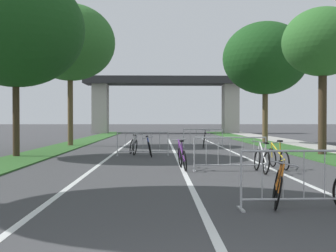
% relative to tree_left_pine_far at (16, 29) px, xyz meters
% --- Properties ---
extents(grass_verge_left, '(2.03, 56.66, 0.05)m').
position_rel_tree_left_pine_far_xyz_m(grass_verge_left, '(0.57, 8.18, -5.37)').
color(grass_verge_left, '#2D5B26').
rests_on(grass_verge_left, ground).
extents(grass_verge_right, '(2.03, 56.66, 0.05)m').
position_rel_tree_left_pine_far_xyz_m(grass_verge_right, '(12.99, 8.18, -5.37)').
color(grass_verge_right, '#2D5B26').
rests_on(grass_verge_right, ground).
extents(sidewalk_path_right, '(2.15, 56.66, 0.08)m').
position_rel_tree_left_pine_far_xyz_m(sidewalk_path_right, '(15.08, 8.18, -5.35)').
color(sidewalk_path_right, '#9E9B93').
rests_on(sidewalk_path_right, ground).
extents(lane_stripe_center, '(0.14, 32.78, 0.01)m').
position_rel_tree_left_pine_far_xyz_m(lane_stripe_center, '(6.78, 1.39, -5.39)').
color(lane_stripe_center, silver).
rests_on(lane_stripe_center, ground).
extents(lane_stripe_right_lane, '(0.14, 32.78, 0.01)m').
position_rel_tree_left_pine_far_xyz_m(lane_stripe_right_lane, '(9.64, 1.39, -5.39)').
color(lane_stripe_right_lane, silver).
rests_on(lane_stripe_right_lane, ground).
extents(lane_stripe_left_lane, '(0.14, 32.78, 0.01)m').
position_rel_tree_left_pine_far_xyz_m(lane_stripe_left_lane, '(3.92, 1.39, -5.39)').
color(lane_stripe_left_lane, silver).
rests_on(lane_stripe_left_lane, ground).
extents(overpass_bridge, '(18.62, 4.12, 6.50)m').
position_rel_tree_left_pine_far_xyz_m(overpass_bridge, '(6.78, 31.83, -0.68)').
color(overpass_bridge, '#2D2D30').
rests_on(overpass_bridge, ground).
extents(tree_left_pine_far, '(5.76, 5.76, 7.85)m').
position_rel_tree_left_pine_far_xyz_m(tree_left_pine_far, '(0.00, 0.00, 0.00)').
color(tree_left_pine_far, '#3D2D1E').
rests_on(tree_left_pine_far, ground).
extents(tree_left_oak_mid, '(5.38, 5.38, 8.49)m').
position_rel_tree_left_pine_far_xyz_m(tree_left_oak_mid, '(0.70, 7.72, 0.80)').
color(tree_left_oak_mid, brown).
rests_on(tree_left_oak_mid, ground).
extents(tree_right_oak_near, '(3.56, 3.56, 6.54)m').
position_rel_tree_left_pine_far_xyz_m(tree_right_oak_near, '(13.28, 0.70, -0.41)').
color(tree_right_oak_near, '#3D2D1E').
rests_on(tree_right_oak_near, ground).
extents(tree_right_pine_near, '(5.54, 5.54, 7.95)m').
position_rel_tree_left_pine_far_xyz_m(tree_right_pine_near, '(12.95, 9.77, 0.19)').
color(tree_right_pine_near, brown).
rests_on(tree_right_pine_near, ground).
extents(crowd_barrier_nearest, '(2.30, 0.51, 1.05)m').
position_rel_tree_left_pine_far_xyz_m(crowd_barrier_nearest, '(8.58, -10.80, -4.87)').
color(crowd_barrier_nearest, '#ADADB2').
rests_on(crowd_barrier_nearest, ground).
extents(crowd_barrier_second, '(2.31, 0.53, 1.05)m').
position_rel_tree_left_pine_far_xyz_m(crowd_barrier_second, '(8.22, -5.06, -4.87)').
color(crowd_barrier_second, '#ADADB2').
rests_on(crowd_barrier_second, ground).
extents(crowd_barrier_third, '(2.31, 0.54, 1.05)m').
position_rel_tree_left_pine_far_xyz_m(crowd_barrier_third, '(5.31, 0.67, -4.87)').
color(crowd_barrier_third, '#ADADB2').
rests_on(crowd_barrier_third, ground).
extents(crowd_barrier_fourth, '(2.30, 0.49, 1.05)m').
position_rel_tree_left_pine_far_xyz_m(crowd_barrier_fourth, '(8.55, 6.41, -4.87)').
color(crowd_barrier_fourth, '#ADADB2').
rests_on(crowd_barrier_fourth, ground).
extents(bicycle_silver_1, '(0.72, 1.64, 1.02)m').
position_rel_tree_left_pine_far_xyz_m(bicycle_silver_1, '(4.87, 1.18, -5.01)').
color(bicycle_silver_1, black).
rests_on(bicycle_silver_1, ground).
extents(bicycle_yellow_2, '(0.52, 1.60, 0.93)m').
position_rel_tree_left_pine_far_xyz_m(bicycle_yellow_2, '(9.87, -4.48, -5.04)').
color(bicycle_yellow_2, black).
rests_on(bicycle_yellow_2, ground).
extents(bicycle_purple_3, '(0.55, 1.74, 0.96)m').
position_rel_tree_left_pine_far_xyz_m(bicycle_purple_3, '(6.76, -4.65, -5.02)').
color(bicycle_purple_3, black).
rests_on(bicycle_purple_3, ground).
extents(bicycle_blue_5, '(0.47, 1.67, 0.89)m').
position_rel_tree_left_pine_far_xyz_m(bicycle_blue_5, '(5.62, 0.15, -5.03)').
color(bicycle_blue_5, black).
rests_on(bicycle_blue_5, ground).
extents(bicycle_white_6, '(0.52, 1.71, 0.93)m').
position_rel_tree_left_pine_far_xyz_m(bicycle_white_6, '(9.10, -5.49, -5.02)').
color(bicycle_white_6, black).
rests_on(bicycle_white_6, ground).
extents(bicycle_orange_7, '(0.51, 1.61, 0.87)m').
position_rel_tree_left_pine_far_xyz_m(bicycle_orange_7, '(8.22, -10.41, -5.04)').
color(bicycle_orange_7, black).
rests_on(bicycle_orange_7, ground).
extents(bicycle_black_8, '(0.55, 1.65, 1.04)m').
position_rel_tree_left_pine_far_xyz_m(bicycle_black_8, '(8.55, 5.86, -5.01)').
color(bicycle_black_8, black).
rests_on(bicycle_black_8, ground).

